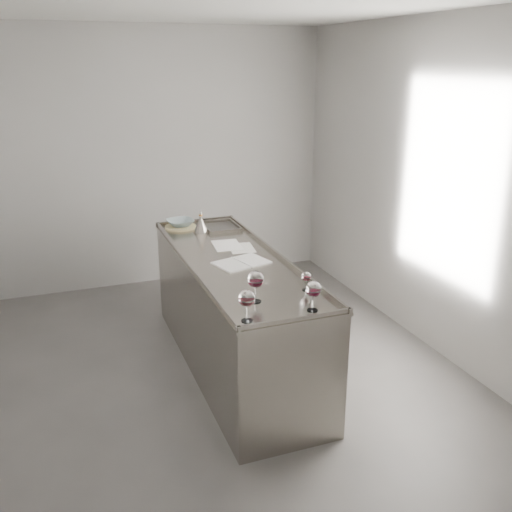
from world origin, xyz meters
name	(u,v)px	position (x,y,z in m)	size (l,w,h in m)	color
room_shell	(178,219)	(0.00, 0.00, 1.40)	(4.54, 5.04, 2.84)	#54514F
counter	(234,314)	(0.50, 0.30, 0.47)	(0.77, 2.42, 0.97)	gray
wine_glass_left	(247,299)	(0.23, -0.78, 1.08)	(0.10, 0.10, 0.20)	white
wine_glass_middle	(256,280)	(0.38, -0.53, 1.09)	(0.11, 0.11, 0.21)	white
wine_glass_right	(313,290)	(0.66, -0.78, 1.08)	(0.10, 0.10, 0.20)	white
wine_glass_small	(306,277)	(0.77, -0.46, 1.03)	(0.07, 0.07, 0.13)	white
notebook	(241,263)	(0.53, 0.21, 0.95)	(0.46, 0.37, 0.02)	white
loose_paper_top	(241,248)	(0.66, 0.56, 0.94)	(0.20, 0.29, 0.00)	silver
loose_paper_under	(227,245)	(0.56, 0.68, 0.94)	(0.22, 0.32, 0.00)	white
trivet	(181,227)	(0.32, 1.35, 0.95)	(0.29, 0.29, 0.02)	beige
ceramic_bowl	(180,223)	(0.32, 1.35, 0.99)	(0.25, 0.25, 0.06)	#8FA4A6
wine_funnel	(201,225)	(0.47, 1.14, 1.00)	(0.14, 0.14, 0.21)	gray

